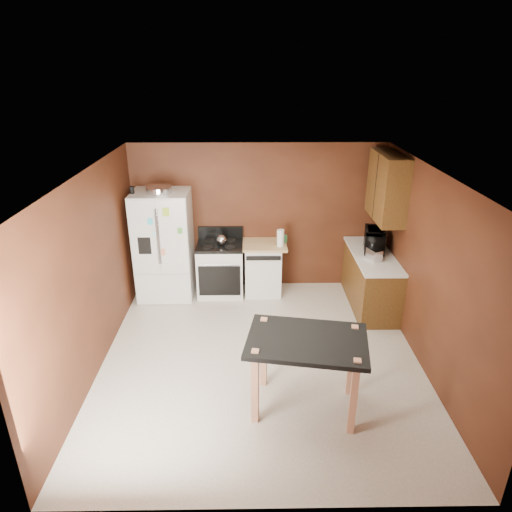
{
  "coord_description": "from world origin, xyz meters",
  "views": [
    {
      "loc": [
        -0.14,
        -5.11,
        3.68
      ],
      "look_at": [
        -0.05,
        0.85,
        1.13
      ],
      "focal_mm": 32.0,
      "sensor_mm": 36.0,
      "label": 1
    }
  ],
  "objects_px": {
    "pen_cup": "(132,190)",
    "green_canister": "(284,239)",
    "refrigerator": "(164,245)",
    "paper_towel": "(280,238)",
    "gas_range": "(221,268)",
    "roasting_pan": "(159,190)",
    "dishwasher": "(263,267)",
    "island": "(307,350)",
    "toaster": "(374,254)",
    "microwave": "(374,241)",
    "kettle": "(222,240)"
  },
  "relations": [
    {
      "from": "gas_range",
      "to": "microwave",
      "type": "bearing_deg",
      "value": -6.85
    },
    {
      "from": "kettle",
      "to": "island",
      "type": "relative_size",
      "value": 0.12
    },
    {
      "from": "green_canister",
      "to": "roasting_pan",
      "type": "bearing_deg",
      "value": -174.3
    },
    {
      "from": "pen_cup",
      "to": "gas_range",
      "type": "height_order",
      "value": "pen_cup"
    },
    {
      "from": "pen_cup",
      "to": "refrigerator",
      "type": "relative_size",
      "value": 0.06
    },
    {
      "from": "pen_cup",
      "to": "gas_range",
      "type": "distance_m",
      "value": 1.92
    },
    {
      "from": "refrigerator",
      "to": "pen_cup",
      "type": "bearing_deg",
      "value": -169.87
    },
    {
      "from": "green_canister",
      "to": "dishwasher",
      "type": "height_order",
      "value": "green_canister"
    },
    {
      "from": "paper_towel",
      "to": "green_canister",
      "type": "height_order",
      "value": "paper_towel"
    },
    {
      "from": "dishwasher",
      "to": "island",
      "type": "xyz_separation_m",
      "value": [
        0.4,
        -2.88,
        0.33
      ]
    },
    {
      "from": "toaster",
      "to": "refrigerator",
      "type": "bearing_deg",
      "value": 147.42
    },
    {
      "from": "pen_cup",
      "to": "green_canister",
      "type": "height_order",
      "value": "pen_cup"
    },
    {
      "from": "island",
      "to": "pen_cup",
      "type": "bearing_deg",
      "value": 131.79
    },
    {
      "from": "paper_towel",
      "to": "refrigerator",
      "type": "xyz_separation_m",
      "value": [
        -1.91,
        0.02,
        -0.13
      ]
    },
    {
      "from": "green_canister",
      "to": "dishwasher",
      "type": "relative_size",
      "value": 0.13
    },
    {
      "from": "paper_towel",
      "to": "refrigerator",
      "type": "relative_size",
      "value": 0.15
    },
    {
      "from": "green_canister",
      "to": "toaster",
      "type": "distance_m",
      "value": 1.53
    },
    {
      "from": "roasting_pan",
      "to": "refrigerator",
      "type": "height_order",
      "value": "roasting_pan"
    },
    {
      "from": "paper_towel",
      "to": "island",
      "type": "height_order",
      "value": "paper_towel"
    },
    {
      "from": "kettle",
      "to": "green_canister",
      "type": "relative_size",
      "value": 1.44
    },
    {
      "from": "paper_towel",
      "to": "dishwasher",
      "type": "bearing_deg",
      "value": 160.17
    },
    {
      "from": "dishwasher",
      "to": "island",
      "type": "distance_m",
      "value": 2.93
    },
    {
      "from": "gas_range",
      "to": "roasting_pan",
      "type": "bearing_deg",
      "value": -173.52
    },
    {
      "from": "green_canister",
      "to": "microwave",
      "type": "distance_m",
      "value": 1.47
    },
    {
      "from": "microwave",
      "to": "dishwasher",
      "type": "xyz_separation_m",
      "value": [
        -1.76,
        0.32,
        -0.6
      ]
    },
    {
      "from": "pen_cup",
      "to": "microwave",
      "type": "distance_m",
      "value": 3.89
    },
    {
      "from": "pen_cup",
      "to": "microwave",
      "type": "relative_size",
      "value": 0.2
    },
    {
      "from": "refrigerator",
      "to": "dishwasher",
      "type": "xyz_separation_m",
      "value": [
        1.63,
        0.09,
        -0.45
      ]
    },
    {
      "from": "kettle",
      "to": "microwave",
      "type": "bearing_deg",
      "value": -5.94
    },
    {
      "from": "refrigerator",
      "to": "green_canister",
      "type": "bearing_deg",
      "value": 4.47
    },
    {
      "from": "paper_towel",
      "to": "dishwasher",
      "type": "relative_size",
      "value": 0.31
    },
    {
      "from": "pen_cup",
      "to": "dishwasher",
      "type": "height_order",
      "value": "pen_cup"
    },
    {
      "from": "green_canister",
      "to": "refrigerator",
      "type": "height_order",
      "value": "refrigerator"
    },
    {
      "from": "toaster",
      "to": "microwave",
      "type": "relative_size",
      "value": 0.42
    },
    {
      "from": "refrigerator",
      "to": "island",
      "type": "height_order",
      "value": "refrigerator"
    },
    {
      "from": "refrigerator",
      "to": "paper_towel",
      "type": "bearing_deg",
      "value": -0.48
    },
    {
      "from": "green_canister",
      "to": "dishwasher",
      "type": "xyz_separation_m",
      "value": [
        -0.35,
        -0.07,
        -0.5
      ]
    },
    {
      "from": "green_canister",
      "to": "gas_range",
      "type": "xyz_separation_m",
      "value": [
        -1.07,
        -0.09,
        -0.49
      ]
    },
    {
      "from": "paper_towel",
      "to": "green_canister",
      "type": "relative_size",
      "value": 2.35
    },
    {
      "from": "pen_cup",
      "to": "toaster",
      "type": "xyz_separation_m",
      "value": [
        3.7,
        -0.56,
        -0.87
      ]
    },
    {
      "from": "pen_cup",
      "to": "green_canister",
      "type": "relative_size",
      "value": 0.93
    },
    {
      "from": "paper_towel",
      "to": "island",
      "type": "relative_size",
      "value": 0.19
    },
    {
      "from": "microwave",
      "to": "refrigerator",
      "type": "height_order",
      "value": "refrigerator"
    },
    {
      "from": "microwave",
      "to": "island",
      "type": "bearing_deg",
      "value": 163.71
    },
    {
      "from": "pen_cup",
      "to": "roasting_pan",
      "type": "bearing_deg",
      "value": 4.24
    },
    {
      "from": "green_canister",
      "to": "microwave",
      "type": "xyz_separation_m",
      "value": [
        1.41,
        -0.39,
        0.11
      ]
    },
    {
      "from": "toaster",
      "to": "dishwasher",
      "type": "relative_size",
      "value": 0.27
    },
    {
      "from": "microwave",
      "to": "refrigerator",
      "type": "relative_size",
      "value": 0.31
    },
    {
      "from": "paper_towel",
      "to": "green_canister",
      "type": "bearing_deg",
      "value": 66.85
    },
    {
      "from": "toaster",
      "to": "microwave",
      "type": "height_order",
      "value": "microwave"
    }
  ]
}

